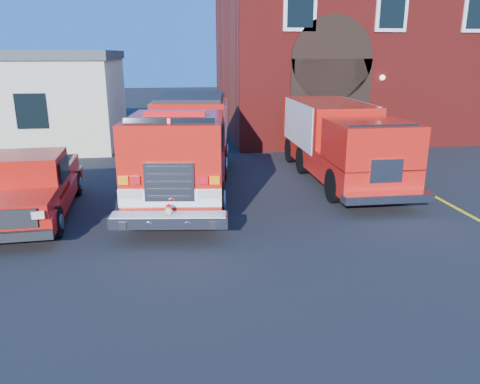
{
  "coord_description": "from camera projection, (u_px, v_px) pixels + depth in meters",
  "views": [
    {
      "loc": [
        -1.45,
        -10.99,
        4.26
      ],
      "look_at": [
        0.0,
        -1.2,
        1.3
      ],
      "focal_mm": 35.0,
      "sensor_mm": 36.0,
      "label": 1
    }
  ],
  "objects": [
    {
      "name": "side_building",
      "position": [
        10.0,
        97.0,
        22.27
      ],
      "size": [
        10.2,
        8.2,
        4.35
      ],
      "color": "#EBE7C4",
      "rests_on": "ground"
    },
    {
      "name": "secondary_truck",
      "position": [
        339.0,
        139.0,
        16.12
      ],
      "size": [
        2.51,
        7.85,
        2.54
      ],
      "color": "black",
      "rests_on": "ground"
    },
    {
      "name": "fire_station",
      "position": [
        364.0,
        53.0,
        25.13
      ],
      "size": [
        15.2,
        10.2,
        8.45
      ],
      "color": "maroon",
      "rests_on": "ground"
    },
    {
      "name": "pickup_truck",
      "position": [
        32.0,
        186.0,
        12.49
      ],
      "size": [
        2.15,
        5.45,
        1.76
      ],
      "color": "black",
      "rests_on": "ground"
    },
    {
      "name": "fire_engine",
      "position": [
        187.0,
        144.0,
        14.9
      ],
      "size": [
        3.75,
        9.47,
        2.84
      ],
      "color": "black",
      "rests_on": "ground"
    },
    {
      "name": "parking_stripe_far",
      "position": [
        366.0,
        159.0,
        19.38
      ],
      "size": [
        0.12,
        3.0,
        0.01
      ],
      "primitive_type": "cube",
      "color": "yellow",
      "rests_on": "ground"
    },
    {
      "name": "ground",
      "position": [
        233.0,
        228.0,
        11.84
      ],
      "size": [
        100.0,
        100.0,
        0.0
      ],
      "primitive_type": "plane",
      "color": "black",
      "rests_on": "ground"
    },
    {
      "name": "parking_stripe_mid",
      "position": [
        400.0,
        178.0,
        16.54
      ],
      "size": [
        0.12,
        3.0,
        0.01
      ],
      "primitive_type": "cube",
      "color": "yellow",
      "rests_on": "ground"
    },
    {
      "name": "parking_stripe_near",
      "position": [
        448.0,
        204.0,
        13.7
      ],
      "size": [
        0.12,
        3.0,
        0.01
      ],
      "primitive_type": "cube",
      "color": "yellow",
      "rests_on": "ground"
    }
  ]
}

